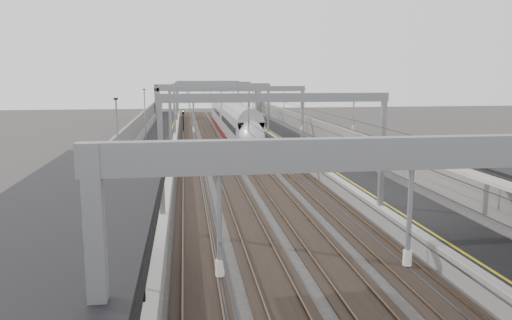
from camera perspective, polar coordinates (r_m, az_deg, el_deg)
name	(u,v)px	position (r m, az deg, el deg)	size (l,w,h in m)	color
platform_left	(155,157)	(50.91, -11.45, 0.30)	(4.00, 120.00, 1.00)	black
platform_right	(311,154)	(52.45, 6.27, 0.70)	(4.00, 120.00, 1.00)	black
tracks	(235,160)	(51.13, -2.45, 0.01)	(11.40, 140.00, 0.20)	black
overhead_line	(228,97)	(57.06, -3.17, 7.15)	(13.00, 140.00, 6.60)	gray
canopy_left	(0,289)	(9.37, -27.19, -13.02)	(4.40, 30.00, 4.24)	black
overbridge	(208,92)	(105.35, -5.49, 7.77)	(22.00, 2.20, 6.90)	slate
wall_left	(122,147)	(51.04, -15.08, 1.43)	(0.30, 120.00, 3.20)	slate
wall_right	(341,143)	(53.18, 9.64, 1.94)	(0.30, 120.00, 3.20)	slate
train	(232,123)	(69.71, -2.79, 4.26)	(2.70, 49.24, 4.27)	maroon
signal_green	(183,116)	(77.60, -8.32, 4.94)	(0.32, 0.32, 3.48)	black
signal_red_near	(237,115)	(79.58, -2.24, 5.15)	(0.32, 0.32, 3.48)	black
signal_red_far	(251,115)	(79.14, -0.60, 5.13)	(0.32, 0.32, 3.48)	black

